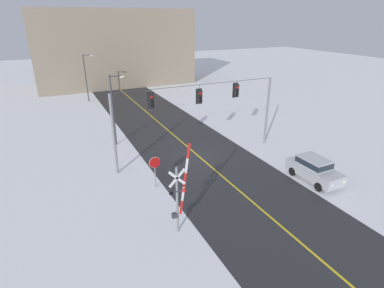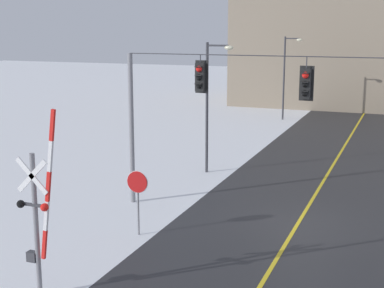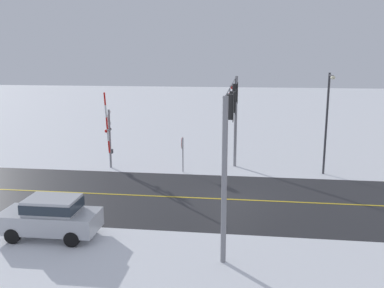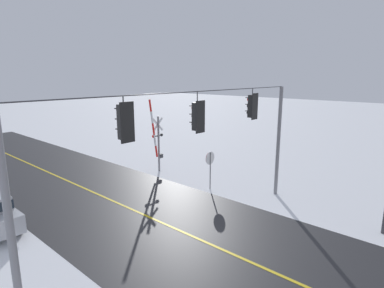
% 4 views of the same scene
% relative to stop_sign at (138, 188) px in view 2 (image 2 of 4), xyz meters
% --- Properties ---
extents(ground_plane, '(160.00, 160.00, 0.00)m').
position_rel_stop_sign_xyz_m(ground_plane, '(5.05, 3.36, -1.71)').
color(ground_plane, white).
extents(road_asphalt, '(9.00, 80.00, 0.01)m').
position_rel_stop_sign_xyz_m(road_asphalt, '(5.05, 9.36, -1.71)').
color(road_asphalt, '#28282B').
rests_on(road_asphalt, ground).
extents(lane_centre_line, '(0.14, 72.00, 0.01)m').
position_rel_stop_sign_xyz_m(lane_centre_line, '(5.05, 9.36, -1.70)').
color(lane_centre_line, gold).
rests_on(lane_centre_line, ground).
extents(signal_span, '(14.20, 0.47, 6.22)m').
position_rel_stop_sign_xyz_m(signal_span, '(4.98, 3.35, 2.55)').
color(signal_span, gray).
rests_on(signal_span, ground).
extents(stop_sign, '(0.80, 0.09, 2.35)m').
position_rel_stop_sign_xyz_m(stop_sign, '(0.00, 0.00, 0.00)').
color(stop_sign, gray).
rests_on(stop_sign, ground).
extents(railroad_crossing, '(1.28, 0.31, 5.21)m').
position_rel_stop_sign_xyz_m(railroad_crossing, '(-0.39, -5.07, 0.64)').
color(railroad_crossing, gray).
rests_on(railroad_crossing, ground).
extents(streetlamp_near, '(1.39, 0.28, 6.50)m').
position_rel_stop_sign_xyz_m(streetlamp_near, '(-0.54, 9.14, 2.20)').
color(streetlamp_near, '#38383D').
rests_on(streetlamp_near, ground).
extents(streetlamp_far, '(1.39, 0.28, 6.50)m').
position_rel_stop_sign_xyz_m(streetlamp_far, '(-0.54, 26.86, 2.20)').
color(streetlamp_far, '#38383D').
rests_on(streetlamp_far, ground).
extents(building_distant, '(26.06, 11.41, 12.45)m').
position_rel_stop_sign_xyz_m(building_distant, '(5.80, 38.18, 4.51)').
color(building_distant, gray).
rests_on(building_distant, ground).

